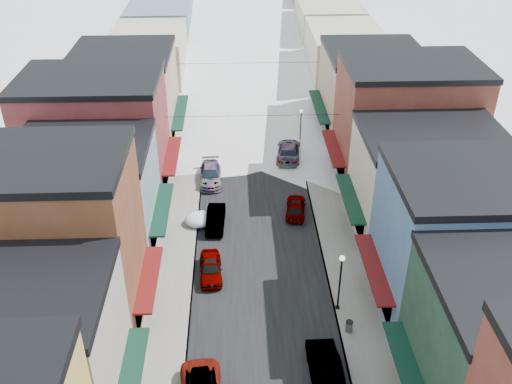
{
  "coord_description": "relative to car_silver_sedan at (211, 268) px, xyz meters",
  "views": [
    {
      "loc": [
        -1.59,
        -9.06,
        27.91
      ],
      "look_at": [
        0.0,
        32.54,
        2.4
      ],
      "focal_mm": 40.0,
      "sensor_mm": 36.0,
      "label": 1
    }
  ],
  "objects": [
    {
      "name": "sidewalk_right",
      "position": [
        10.32,
        35.47,
        -0.63
      ],
      "size": [
        3.2,
        160.0,
        0.15
      ],
      "primitive_type": "cube",
      "color": "gray",
      "rests_on": "ground"
    },
    {
      "name": "bldg_r_tan",
      "position": [
        16.91,
        24.47,
        4.05
      ],
      "size": [
        11.3,
        11.2,
        9.5
      ],
      "color": "#957B62",
      "rests_on": "ground"
    },
    {
      "name": "curb_right",
      "position": [
        8.77,
        35.47,
        -0.63
      ],
      "size": [
        0.1,
        160.0,
        0.15
      ],
      "primitive_type": "cube",
      "color": "slate",
      "rests_on": "ground"
    },
    {
      "name": "streetlamp_far",
      "position": [
        8.92,
        20.96,
        2.12
      ],
      "size": [
        0.35,
        0.35,
        4.23
      ],
      "color": "black",
      "rests_on": "sidewalk_right"
    },
    {
      "name": "bldg_r_blue",
      "position": [
        16.91,
        -3.53,
        4.55
      ],
      "size": [
        11.3,
        9.2,
        10.5
      ],
      "color": "#426595",
      "rests_on": "ground"
    },
    {
      "name": "car_dark_hatch",
      "position": [
        0.22,
        6.54,
        -0.0
      ],
      "size": [
        1.69,
        4.33,
        1.4
      ],
      "primitive_type": "imported",
      "rotation": [
        0.0,
        0.0,
        -0.05
      ],
      "color": "black",
      "rests_on": "ground"
    },
    {
      "name": "bldg_l_cream",
      "position": [
        -9.48,
        -12.03,
        4.06
      ],
      "size": [
        11.3,
        8.2,
        9.5
      ],
      "color": "#B7A893",
      "rests_on": "ground"
    },
    {
      "name": "snow_pile_mid",
      "position": [
        -1.17,
        6.87,
        -0.2
      ],
      "size": [
        2.49,
        2.73,
        1.05
      ],
      "color": "white",
      "rests_on": "ground"
    },
    {
      "name": "car_green_sedan",
      "position": [
        7.22,
        -10.08,
        0.14
      ],
      "size": [
        1.9,
        5.15,
        1.69
      ],
      "primitive_type": "imported",
      "rotation": [
        0.0,
        0.0,
        3.16
      ],
      "color": "black",
      "rests_on": "ground"
    },
    {
      "name": "bldg_l_brick_near",
      "position": [
        -9.98,
        -4.03,
        5.55
      ],
      "size": [
        12.3,
        8.2,
        12.5
      ],
      "color": "brown",
      "rests_on": "ground"
    },
    {
      "name": "bldg_r_cream",
      "position": [
        17.41,
        5.47,
        3.81
      ],
      "size": [
        12.3,
        9.2,
        9.0
      ],
      "color": "beige",
      "rests_on": "ground"
    },
    {
      "name": "curb_left",
      "position": [
        -1.33,
        35.47,
        -0.63
      ],
      "size": [
        0.1,
        160.0,
        0.15
      ],
      "primitive_type": "cube",
      "color": "slate",
      "rests_on": "ground"
    },
    {
      "name": "streetlamp_near",
      "position": [
        8.96,
        -4.05,
        2.33
      ],
      "size": [
        0.38,
        0.38,
        4.57
      ],
      "color": "black",
      "rests_on": "sidewalk_right"
    },
    {
      "name": "car_silver_wagon",
      "position": [
        -0.44,
        14.11,
        0.03
      ],
      "size": [
        2.23,
        5.11,
        1.46
      ],
      "primitive_type": "imported",
      "rotation": [
        0.0,
        0.0,
        0.04
      ],
      "color": "#AAAEB2",
      "rests_on": "ground"
    },
    {
      "name": "bldg_l_tan",
      "position": [
        -9.48,
        23.47,
        4.3
      ],
      "size": [
        11.3,
        11.2,
        10.0
      ],
      "color": "tan",
      "rests_on": "ground"
    },
    {
      "name": "road",
      "position": [
        3.72,
        35.47,
        -0.7
      ],
      "size": [
        10.0,
        160.0,
        0.01
      ],
      "primitive_type": "cube",
      "color": "black",
      "rests_on": "ground"
    },
    {
      "name": "car_lane_white",
      "position": [
        4.73,
        35.79,
        -0.01
      ],
      "size": [
        2.36,
        5.04,
        1.39
      ],
      "primitive_type": "imported",
      "rotation": [
        0.0,
        0.0,
        3.13
      ],
      "color": "#BABABC",
      "rests_on": "ground"
    },
    {
      "name": "car_lane_silver",
      "position": [
        1.52,
        38.18,
        0.1
      ],
      "size": [
        2.11,
        4.79,
        1.6
      ],
      "primitive_type": "imported",
      "rotation": [
        0.0,
        0.0,
        0.05
      ],
      "color": "#9DA0A5",
      "rests_on": "ground"
    },
    {
      "name": "car_gray_suv",
      "position": [
        7.22,
        8.19,
        -0.0
      ],
      "size": [
        2.19,
        4.29,
        1.4
      ],
      "primitive_type": "imported",
      "rotation": [
        0.0,
        0.0,
        3.01
      ],
      "color": "#95999D",
      "rests_on": "ground"
    },
    {
      "name": "bldg_r_brick_far",
      "position": [
        17.91,
        14.47,
        5.05
      ],
      "size": [
        13.3,
        9.2,
        11.5
      ],
      "color": "maroon",
      "rests_on": "ground"
    },
    {
      "name": "snow_pile_far",
      "position": [
        -0.57,
        15.51,
        -0.27
      ],
      "size": [
        2.16,
        2.53,
        0.91
      ],
      "color": "white",
      "rests_on": "ground"
    },
    {
      "name": "car_black_sedan",
      "position": [
        7.49,
        18.57,
        0.14
      ],
      "size": [
        3.11,
        6.07,
        1.69
      ],
      "primitive_type": "imported",
      "rotation": [
        0.0,
        0.0,
        3.01
      ],
      "color": "black",
      "rests_on": "ground"
    },
    {
      "name": "distant_blocks",
      "position": [
        3.72,
        58.47,
        3.3
      ],
      "size": [
        34.0,
        55.0,
        8.0
      ],
      "color": "gray",
      "rests_on": "ground"
    },
    {
      "name": "trash_can",
      "position": [
        9.35,
        -6.29,
        -0.12
      ],
      "size": [
        0.5,
        0.5,
        0.85
      ],
      "color": "#585B5D",
      "rests_on": "sidewalk_right"
    },
    {
      "name": "car_silver_sedan",
      "position": [
        0.0,
        0.0,
        0.0
      ],
      "size": [
        1.9,
        4.22,
        1.4
      ],
      "primitive_type": "imported",
      "rotation": [
        0.0,
        0.0,
        0.06
      ],
      "color": "gray",
      "rests_on": "ground"
    },
    {
      "name": "bldg_l_grayblue",
      "position": [
        -9.47,
        4.47,
        3.81
      ],
      "size": [
        11.3,
        9.2,
        9.0
      ],
      "color": "gray",
      "rests_on": "ground"
    },
    {
      "name": "sidewalk_left",
      "position": [
        -2.88,
        35.47,
        -0.63
      ],
      "size": [
        3.2,
        160.0,
        0.15
      ],
      "primitive_type": "cube",
      "color": "gray",
      "rests_on": "ground"
    },
    {
      "name": "overhead_cables",
      "position": [
        3.72,
        22.97,
        5.5
      ],
      "size": [
        16.4,
        15.04,
        0.04
      ],
      "color": "black",
      "rests_on": "ground"
    },
    {
      "name": "bldg_l_brick_far",
      "position": [
        -10.48,
        13.47,
        4.8
      ],
      "size": [
        13.3,
        9.2,
        11.0
      ],
      "color": "maroon",
      "rests_on": "ground"
    }
  ]
}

